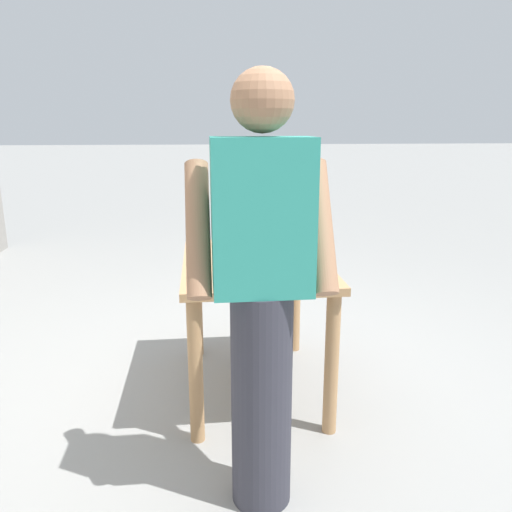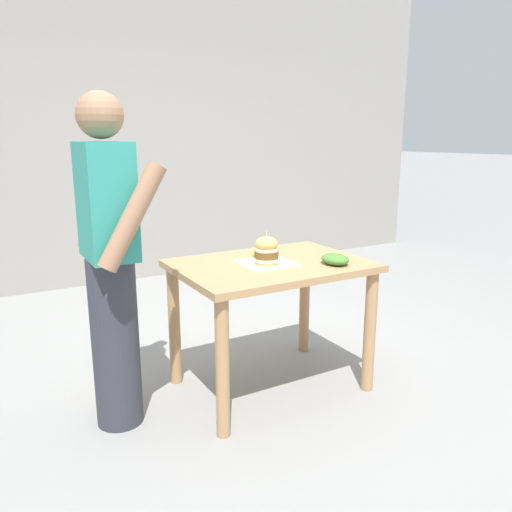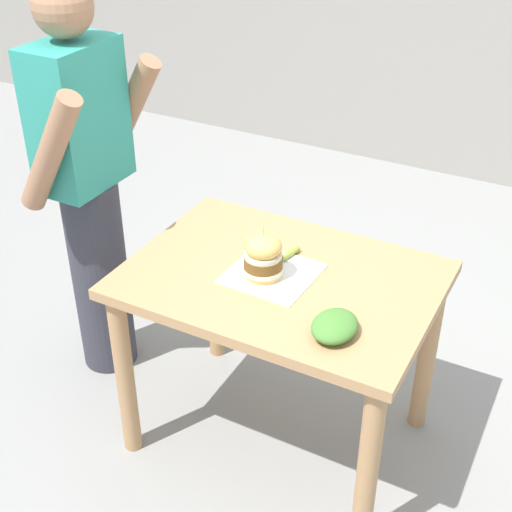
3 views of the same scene
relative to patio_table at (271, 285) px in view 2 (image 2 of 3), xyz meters
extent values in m
plane|color=gray|center=(0.00, 0.00, -0.64)|extent=(80.00, 80.00, 0.00)
cube|color=tan|center=(0.00, 0.00, 0.12)|extent=(0.78, 1.08, 0.04)
cylinder|color=tan|center=(-0.33, -0.48, -0.27)|extent=(0.07, 0.07, 0.74)
cylinder|color=tan|center=(0.33, -0.48, -0.27)|extent=(0.07, 0.07, 0.74)
cylinder|color=tan|center=(-0.33, 0.48, -0.27)|extent=(0.07, 0.07, 0.74)
cylinder|color=tan|center=(0.33, 0.48, -0.27)|extent=(0.07, 0.07, 0.74)
cube|color=white|center=(-0.01, 0.03, 0.14)|extent=(0.31, 0.31, 0.00)
cylinder|color=#E5B25B|center=(-0.04, 0.05, 0.15)|extent=(0.13, 0.13, 0.02)
cylinder|color=beige|center=(-0.04, 0.05, 0.17)|extent=(0.14, 0.14, 0.02)
cylinder|color=brown|center=(-0.04, 0.05, 0.20)|extent=(0.14, 0.14, 0.04)
cylinder|color=beige|center=(-0.04, 0.05, 0.23)|extent=(0.13, 0.13, 0.02)
ellipsoid|color=#E5B25B|center=(-0.04, 0.05, 0.26)|extent=(0.13, 0.13, 0.08)
cylinder|color=#D1B77F|center=(-0.04, 0.05, 0.31)|extent=(0.00, 0.00, 0.05)
cylinder|color=#8EA83D|center=(0.12, 0.03, 0.15)|extent=(0.10, 0.04, 0.02)
ellipsoid|color=#477F33|center=(-0.22, -0.29, 0.17)|extent=(0.18, 0.14, 0.06)
cylinder|color=#33333D|center=(0.07, 0.90, -0.19)|extent=(0.24, 0.24, 0.90)
cube|color=teal|center=(0.07, 0.90, 0.54)|extent=(0.36, 0.22, 0.56)
sphere|color=#9E7051|center=(0.07, 0.90, 0.94)|extent=(0.22, 0.22, 0.22)
cylinder|color=#9E7051|center=(-0.16, 0.84, 0.49)|extent=(0.09, 0.34, 0.50)
cylinder|color=#9E7051|center=(0.30, 0.84, 0.49)|extent=(0.09, 0.34, 0.50)
camera|label=1|loc=(0.28, 2.64, 0.86)|focal=35.00mm
camera|label=2|loc=(-2.37, 1.46, 0.84)|focal=35.00mm
camera|label=3|loc=(-1.88, -0.90, 1.52)|focal=50.00mm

